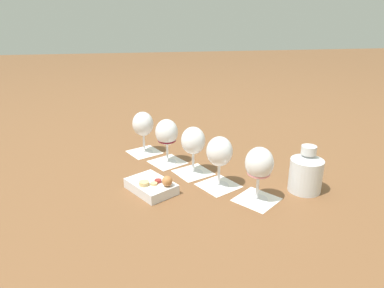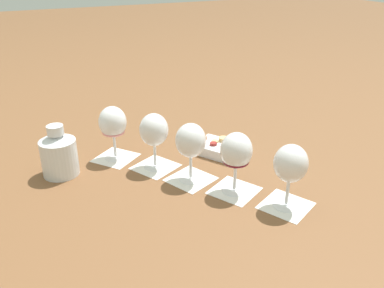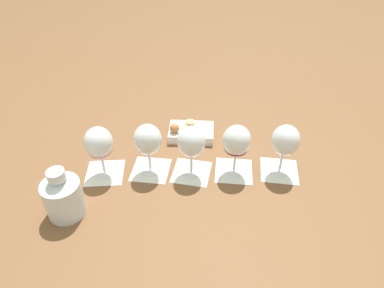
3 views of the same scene
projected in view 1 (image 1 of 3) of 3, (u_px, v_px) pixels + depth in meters
ground_plane at (191, 173)px, 1.15m from camera, size 8.00×8.00×0.00m
tasting_card_0 at (257, 199)px, 0.98m from camera, size 0.15×0.15×0.00m
tasting_card_1 at (218, 185)px, 1.06m from camera, size 0.15×0.15×0.00m
tasting_card_2 at (193, 173)px, 1.15m from camera, size 0.14×0.14×0.00m
tasting_card_3 at (168, 162)px, 1.23m from camera, size 0.15×0.15×0.00m
tasting_card_4 at (144, 152)px, 1.32m from camera, size 0.15×0.15×0.00m
wine_glass_0 at (259, 165)px, 0.94m from camera, size 0.08×0.08×0.16m
wine_glass_1 at (219, 154)px, 1.02m from camera, size 0.08×0.08×0.16m
wine_glass_2 at (193, 143)px, 1.11m from camera, size 0.08×0.08×0.16m
wine_glass_3 at (167, 134)px, 1.19m from camera, size 0.08×0.08×0.16m
wine_glass_4 at (143, 126)px, 1.28m from camera, size 0.08×0.08×0.16m
ceramic_vase at (306, 172)px, 1.01m from camera, size 0.10×0.10×0.14m
snack_dish at (152, 186)px, 1.02m from camera, size 0.18×0.16×0.06m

